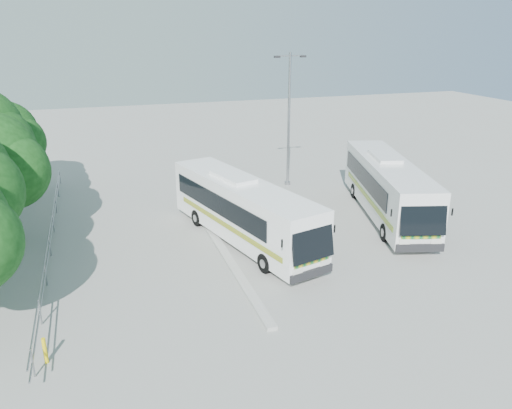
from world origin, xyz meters
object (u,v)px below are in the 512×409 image
object	(u,v)px
coach_main	(243,209)
bollard	(45,351)
lamppost	(289,114)
tree_far_e	(5,134)
coach_adjacent	(387,187)

from	to	relation	value
coach_main	bollard	distance (m)	11.38
lamppost	bollard	distance (m)	21.32
bollard	tree_far_e	bearing A→B (deg)	98.91
tree_far_e	coach_main	world-z (taller)	tree_far_e
coach_adjacent	lamppost	distance (m)	8.37
tree_far_e	bollard	world-z (taller)	tree_far_e
tree_far_e	lamppost	bearing A→B (deg)	-11.26
coach_adjacent	bollard	distance (m)	19.16
coach_adjacent	lamppost	bearing A→B (deg)	129.08
bollard	coach_main	bearing A→B (deg)	39.72
tree_far_e	coach_adjacent	xyz separation A→B (m)	(20.25, -10.59, -2.19)
tree_far_e	bollard	xyz separation A→B (m)	(2.93, -18.68, -3.44)
tree_far_e	coach_adjacent	size ratio (longest dim) A/B	0.52
coach_main	bollard	xyz separation A→B (m)	(-8.71, -7.23, -1.20)
coach_adjacent	tree_far_e	bearing A→B (deg)	168.32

